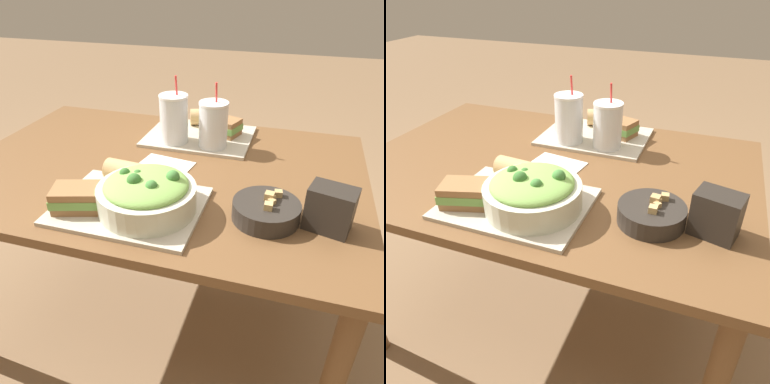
# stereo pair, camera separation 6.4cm
# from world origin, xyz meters

# --- Properties ---
(ground_plane) EXTENTS (12.00, 12.00, 0.00)m
(ground_plane) POSITION_xyz_m (0.00, 0.00, 0.00)
(ground_plane) COLOR #846647
(dining_table) EXTENTS (1.34, 0.92, 0.75)m
(dining_table) POSITION_xyz_m (0.00, 0.00, 0.66)
(dining_table) COLOR brown
(dining_table) RESTS_ON ground_plane
(tray_near) EXTENTS (0.40, 0.31, 0.01)m
(tray_near) POSITION_xyz_m (0.01, -0.26, 0.76)
(tray_near) COLOR #BCB29E
(tray_near) RESTS_ON dining_table
(tray_far) EXTENTS (0.40, 0.31, 0.01)m
(tray_far) POSITION_xyz_m (0.06, 0.27, 0.76)
(tray_far) COLOR #BCB29E
(tray_far) RESTS_ON dining_table
(salad_bowl) EXTENTS (0.27, 0.27, 0.12)m
(salad_bowl) POSITION_xyz_m (0.07, -0.27, 0.82)
(salad_bowl) COLOR beige
(salad_bowl) RESTS_ON tray_near
(soup_bowl) EXTENTS (0.18, 0.18, 0.07)m
(soup_bowl) POSITION_xyz_m (0.38, -0.21, 0.78)
(soup_bowl) COLOR #2D2823
(soup_bowl) RESTS_ON dining_table
(sandwich_near) EXTENTS (0.18, 0.13, 0.06)m
(sandwich_near) POSITION_xyz_m (-0.11, -0.31, 0.80)
(sandwich_near) COLOR olive
(sandwich_near) RESTS_ON tray_near
(baguette_near) EXTENTS (0.16, 0.08, 0.07)m
(baguette_near) POSITION_xyz_m (-0.04, -0.14, 0.80)
(baguette_near) COLOR tan
(baguette_near) RESTS_ON tray_near
(sandwich_far) EXTENTS (0.16, 0.13, 0.06)m
(sandwich_far) POSITION_xyz_m (0.14, 0.31, 0.80)
(sandwich_far) COLOR olive
(sandwich_far) RESTS_ON tray_far
(baguette_far) EXTENTS (0.13, 0.10, 0.07)m
(baguette_far) POSITION_xyz_m (0.05, 0.39, 0.80)
(baguette_far) COLOR tan
(baguette_far) RESTS_ON tray_far
(drink_cup_dark) EXTENTS (0.11, 0.11, 0.25)m
(drink_cup_dark) POSITION_xyz_m (-0.01, 0.19, 0.85)
(drink_cup_dark) COLOR silver
(drink_cup_dark) RESTS_ON tray_far
(drink_cup_red) EXTENTS (0.11, 0.11, 0.23)m
(drink_cup_red) POSITION_xyz_m (0.14, 0.19, 0.84)
(drink_cup_red) COLOR silver
(drink_cup_red) RESTS_ON tray_far
(chip_bag) EXTENTS (0.13, 0.11, 0.12)m
(chip_bag) POSITION_xyz_m (0.54, -0.20, 0.81)
(chip_bag) COLOR #28231E
(chip_bag) RESTS_ON dining_table
(napkin_folded) EXTENTS (0.19, 0.15, 0.00)m
(napkin_folded) POSITION_xyz_m (0.02, 0.01, 0.75)
(napkin_folded) COLOR silver
(napkin_folded) RESTS_ON dining_table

